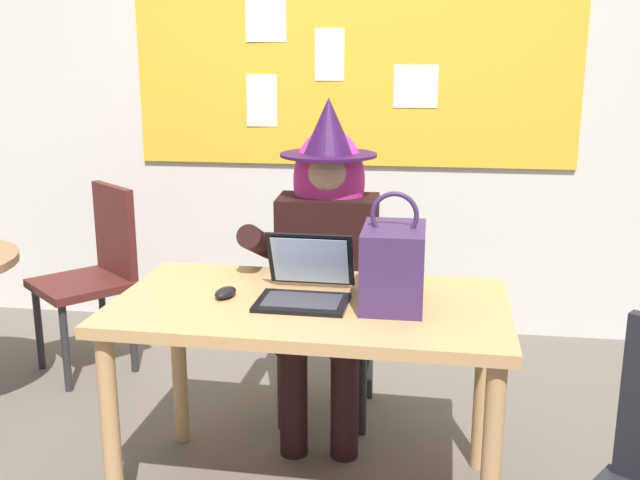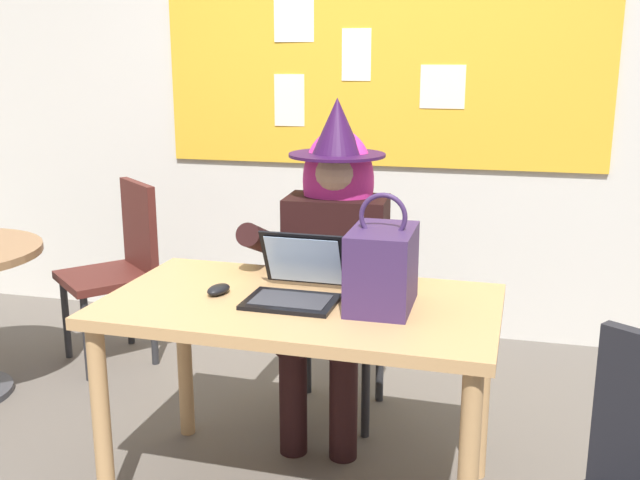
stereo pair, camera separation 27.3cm
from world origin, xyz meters
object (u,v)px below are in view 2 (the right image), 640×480
at_px(person_costumed, 334,245).
at_px(desk_main, 301,327).
at_px(chair_spare_by_window, 121,261).
at_px(computer_mouse, 219,289).
at_px(handbag, 382,267).
at_px(chair_at_desk, 339,299).
at_px(laptop, 296,285).

bearing_deg(person_costumed, desk_main, 0.17).
bearing_deg(desk_main, chair_spare_by_window, 141.40).
xyz_separation_m(computer_mouse, handbag, (0.56, 0.01, 0.12)).
bearing_deg(handbag, chair_spare_by_window, 146.87).
relative_size(chair_at_desk, handbag, 2.38).
distance_m(laptop, chair_spare_by_window, 1.58).
relative_size(person_costumed, computer_mouse, 13.22).
relative_size(desk_main, handbag, 3.52).
xyz_separation_m(chair_at_desk, person_costumed, (0.00, -0.12, 0.27)).
distance_m(person_costumed, computer_mouse, 0.67).
relative_size(laptop, computer_mouse, 3.07).
distance_m(chair_at_desk, handbag, 0.87).
distance_m(person_costumed, handbag, 0.68).
xyz_separation_m(desk_main, computer_mouse, (-0.29, -0.01, 0.11)).
relative_size(chair_at_desk, chair_spare_by_window, 0.98).
bearing_deg(laptop, chair_spare_by_window, 142.66).
distance_m(handbag, chair_spare_by_window, 1.83).
relative_size(person_costumed, chair_spare_by_window, 1.49).
bearing_deg(chair_spare_by_window, desk_main, 92.36).
bearing_deg(laptop, chair_at_desk, 92.27).
xyz_separation_m(desk_main, chair_spare_by_window, (-1.23, 0.98, -0.12)).
bearing_deg(laptop, handbag, -1.25).
bearing_deg(laptop, desk_main, -34.96).
bearing_deg(chair_spare_by_window, person_costumed, 113.51).
xyz_separation_m(laptop, handbag, (0.29, -0.01, 0.09)).
distance_m(person_costumed, laptop, 0.59).
bearing_deg(computer_mouse, chair_at_desk, 84.04).
bearing_deg(desk_main, chair_at_desk, 92.50).
distance_m(desk_main, handbag, 0.36).
height_order(desk_main, computer_mouse, computer_mouse).
relative_size(laptop, handbag, 0.85).
height_order(desk_main, person_costumed, person_costumed).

